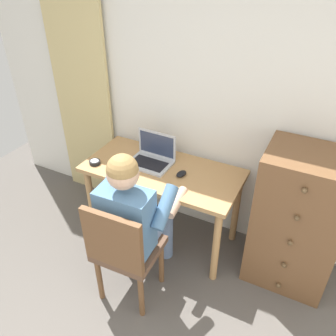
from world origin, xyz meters
TOP-DOWN VIEW (x-y plane):
  - wall_back at (0.00, 2.20)m, footprint 4.80×0.05m
  - curtain_panel at (-1.47, 2.13)m, footprint 0.59×0.03m
  - desk at (-0.49, 1.83)m, footprint 1.26×0.60m
  - dresser at (0.56, 1.90)m, footprint 0.59×0.50m
  - chair at (-0.43, 1.14)m, footprint 0.44×0.42m
  - person_seated at (-0.44, 1.33)m, footprint 0.54×0.60m
  - laptop at (-0.61, 1.88)m, footprint 0.35×0.26m
  - computer_mouse at (-0.32, 1.82)m, footprint 0.08×0.11m
  - desk_clock at (-1.02, 1.65)m, footprint 0.09×0.09m

SIDE VIEW (x-z plane):
  - chair at x=-0.43m, z-range 0.05..0.94m
  - dresser at x=0.56m, z-range 0.00..1.10m
  - desk at x=-0.49m, z-range 0.25..0.97m
  - person_seated at x=-0.44m, z-range 0.08..1.28m
  - desk_clock at x=-1.02m, z-range 0.72..0.75m
  - computer_mouse at x=-0.32m, z-range 0.72..0.75m
  - laptop at x=-0.61m, z-range 0.65..0.89m
  - curtain_panel at x=-1.47m, z-range 0.00..2.28m
  - wall_back at x=0.00m, z-range 0.00..2.50m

